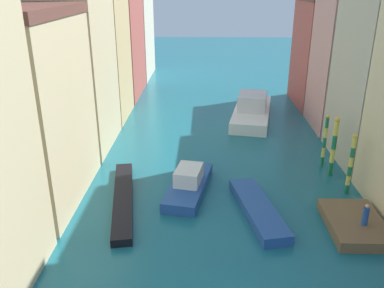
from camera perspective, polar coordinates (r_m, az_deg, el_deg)
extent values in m
plane|color=#196070|center=(39.75, 3.66, 0.94)|extent=(154.00, 154.00, 0.00)
cube|color=beige|center=(28.98, -23.22, 3.90)|extent=(7.31, 10.18, 12.26)
cube|color=brown|center=(27.86, -25.28, 16.61)|extent=(7.45, 10.38, 0.68)
cube|color=beige|center=(37.16, -18.11, 15.81)|extent=(7.31, 8.58, 21.81)
cube|color=#DBB77A|center=(45.55, -14.22, 13.68)|extent=(7.31, 7.69, 16.32)
cube|color=#B25147|center=(55.06, -11.45, 14.41)|extent=(7.31, 10.71, 14.72)
cube|color=beige|center=(65.92, -9.45, 18.63)|extent=(7.31, 11.00, 21.35)
cube|color=tan|center=(44.02, 22.02, 10.35)|extent=(7.31, 7.16, 13.09)
cube|color=#B25147|center=(52.08, 18.87, 11.84)|extent=(7.31, 9.33, 12.17)
cube|color=brown|center=(27.31, 22.01, -10.44)|extent=(3.33, 5.03, 0.69)
cylinder|color=#234C93|center=(26.47, 23.33, -9.40)|extent=(0.36, 0.36, 1.16)
sphere|color=tan|center=(26.13, 23.57, -8.07)|extent=(0.26, 0.26, 0.26)
cylinder|color=#197247|center=(31.30, 21.04, -5.96)|extent=(0.30, 0.30, 0.72)
cylinder|color=#E5D14C|center=(30.99, 21.22, -4.78)|extent=(0.30, 0.30, 0.72)
cylinder|color=#197247|center=(30.69, 21.40, -3.58)|extent=(0.30, 0.30, 0.72)
cylinder|color=#E5D14C|center=(30.40, 21.58, -2.36)|extent=(0.30, 0.30, 0.72)
cylinder|color=#197247|center=(30.13, 21.77, -1.11)|extent=(0.30, 0.30, 0.72)
cylinder|color=#E5D14C|center=(29.87, 21.97, 0.16)|extent=(0.30, 0.30, 0.72)
sphere|color=gold|center=(29.71, 22.10, 1.02)|extent=(0.33, 0.33, 0.33)
cylinder|color=#197247|center=(33.65, 19.01, -3.30)|extent=(0.35, 0.35, 1.12)
cylinder|color=#E5D14C|center=(33.21, 19.25, -1.56)|extent=(0.35, 0.35, 1.12)
cylinder|color=#197247|center=(32.80, 19.49, 0.24)|extent=(0.35, 0.35, 1.12)
cylinder|color=#E5D14C|center=(32.43, 19.74, 2.08)|extent=(0.35, 0.35, 1.12)
sphere|color=gold|center=(32.21, 19.89, 3.25)|extent=(0.39, 0.39, 0.39)
cylinder|color=#197247|center=(35.03, 17.91, -2.39)|extent=(0.26, 0.26, 0.85)
cylinder|color=#E5D14C|center=(34.71, 18.07, -1.11)|extent=(0.26, 0.26, 0.85)
cylinder|color=#197247|center=(34.40, 18.24, 0.19)|extent=(0.26, 0.26, 0.85)
cylinder|color=#E5D14C|center=(34.11, 18.40, 1.52)|extent=(0.26, 0.26, 0.85)
cylinder|color=#197247|center=(33.83, 18.57, 2.87)|extent=(0.26, 0.26, 0.85)
sphere|color=gold|center=(33.68, 18.68, 3.72)|extent=(0.29, 0.29, 0.29)
cube|color=white|center=(45.48, 8.45, 4.29)|extent=(5.75, 11.88, 1.19)
cube|color=silver|center=(45.08, 8.55, 6.01)|extent=(3.65, 4.53, 1.65)
cube|color=black|center=(28.62, -9.73, -7.63)|extent=(3.00, 10.53, 0.53)
cube|color=#234C93|center=(29.52, -0.47, -6.03)|extent=(3.57, 7.26, 0.77)
cube|color=silver|center=(29.09, -0.47, -4.40)|extent=(2.16, 2.80, 1.10)
cube|color=#234C93|center=(27.22, 9.29, -9.08)|extent=(3.36, 7.78, 0.68)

